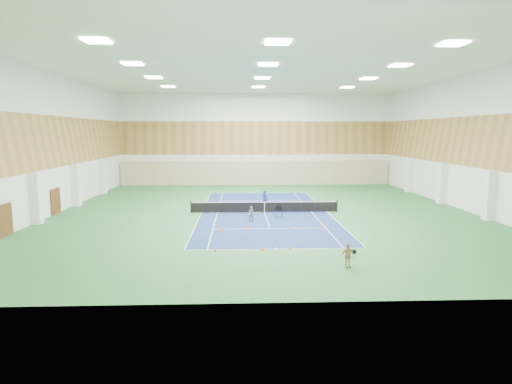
% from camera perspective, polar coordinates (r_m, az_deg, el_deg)
% --- Properties ---
extents(ground, '(40.00, 40.00, 0.00)m').
position_cam_1_polar(ground, '(37.46, 1.13, -2.72)').
color(ground, '#2B6635').
rests_on(ground, ground).
extents(room_shell, '(36.00, 40.00, 12.00)m').
position_cam_1_polar(room_shell, '(36.82, 1.16, 6.49)').
color(room_shell, white).
rests_on(room_shell, ground).
extents(wood_cladding, '(36.00, 40.00, 8.00)m').
position_cam_1_polar(wood_cladding, '(36.82, 1.17, 9.60)').
color(wood_cladding, '#A8783E').
rests_on(wood_cladding, room_shell).
extents(ceiling_light_grid, '(21.40, 25.40, 0.06)m').
position_cam_1_polar(ceiling_light_grid, '(37.14, 1.19, 15.66)').
color(ceiling_light_grid, white).
rests_on(ceiling_light_grid, room_shell).
extents(court_surface, '(10.97, 23.77, 0.01)m').
position_cam_1_polar(court_surface, '(37.46, 1.13, -2.72)').
color(court_surface, navy).
rests_on(court_surface, ground).
extents(tennis_balls_scatter, '(10.57, 22.77, 0.07)m').
position_cam_1_polar(tennis_balls_scatter, '(37.45, 1.13, -2.66)').
color(tennis_balls_scatter, '#E3F229').
rests_on(tennis_balls_scatter, ground).
extents(tennis_net, '(12.80, 0.10, 1.10)m').
position_cam_1_polar(tennis_net, '(37.36, 1.13, -1.90)').
color(tennis_net, black).
rests_on(tennis_net, ground).
extents(back_curtain, '(35.40, 0.16, 3.20)m').
position_cam_1_polar(back_curtain, '(56.79, -0.04, 2.57)').
color(back_curtain, '#C6B793').
rests_on(back_curtain, ground).
extents(door_left_a, '(0.08, 1.80, 2.20)m').
position_cam_1_polar(door_left_a, '(33.29, -30.47, -3.28)').
color(door_left_a, '#593319').
rests_on(door_left_a, ground).
extents(door_left_b, '(0.08, 1.80, 2.20)m').
position_cam_1_polar(door_left_b, '(40.40, -25.15, -1.12)').
color(door_left_b, '#593319').
rests_on(door_left_b, ground).
extents(coach, '(0.70, 0.59, 1.64)m').
position_cam_1_polar(coach, '(39.62, 1.16, -0.93)').
color(coach, navy).
rests_on(coach, ground).
extents(child_court, '(0.66, 0.55, 1.21)m').
position_cam_1_polar(child_court, '(33.71, -0.57, -2.89)').
color(child_court, gray).
rests_on(child_court, ground).
extents(child_apron, '(0.80, 0.48, 1.28)m').
position_cam_1_polar(child_apron, '(22.83, 12.14, -8.27)').
color(child_apron, tan).
rests_on(child_apron, ground).
extents(ball_cart, '(0.62, 0.62, 1.00)m').
position_cam_1_polar(ball_cart, '(35.25, 3.05, -2.59)').
color(ball_cart, black).
rests_on(ball_cart, ground).
extents(cone_svc_a, '(0.21, 0.21, 0.24)m').
position_cam_1_polar(cone_svc_a, '(30.56, -4.50, -4.98)').
color(cone_svc_a, '#FF650D').
rests_on(cone_svc_a, ground).
extents(cone_svc_b, '(0.23, 0.23, 0.25)m').
position_cam_1_polar(cone_svc_b, '(31.34, -1.00, -4.62)').
color(cone_svc_b, orange).
rests_on(cone_svc_b, ground).
extents(cone_svc_c, '(0.18, 0.18, 0.20)m').
position_cam_1_polar(cone_svc_c, '(30.89, 4.36, -4.88)').
color(cone_svc_c, orange).
rests_on(cone_svc_c, ground).
extents(cone_svc_d, '(0.20, 0.20, 0.22)m').
position_cam_1_polar(cone_svc_d, '(31.75, 8.81, -4.58)').
color(cone_svc_d, '#E24A0B').
rests_on(cone_svc_d, ground).
extents(cone_base_a, '(0.17, 0.17, 0.19)m').
position_cam_1_polar(cone_base_a, '(25.43, -5.44, -7.72)').
color(cone_base_a, '#DB590B').
rests_on(cone_base_a, ground).
extents(cone_base_b, '(0.23, 0.23, 0.25)m').
position_cam_1_polar(cone_base_b, '(25.52, 0.88, -7.56)').
color(cone_base_b, '#FF4C0D').
rests_on(cone_base_b, ground).
extents(cone_base_c, '(0.17, 0.17, 0.19)m').
position_cam_1_polar(cone_base_c, '(25.93, 4.61, -7.40)').
color(cone_base_c, '#FC590D').
rests_on(cone_base_c, ground).
extents(cone_base_d, '(0.18, 0.18, 0.20)m').
position_cam_1_polar(cone_base_d, '(26.04, 12.00, -7.48)').
color(cone_base_d, '#E83C0C').
rests_on(cone_base_d, ground).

